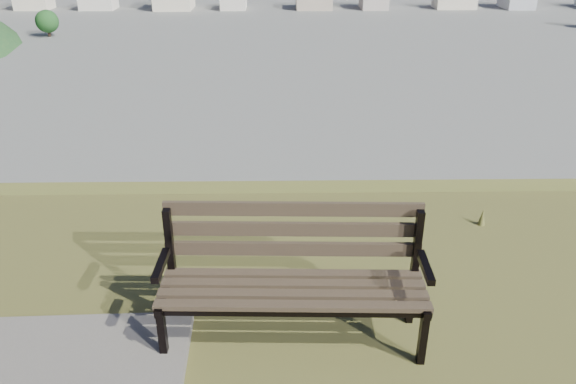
{
  "coord_description": "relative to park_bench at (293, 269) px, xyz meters",
  "views": [
    {
      "loc": [
        0.26,
        -1.97,
        27.93
      ],
      "look_at": [
        0.35,
        3.41,
        25.3
      ],
      "focal_mm": 35.0,
      "sensor_mm": 36.0,
      "label": 1
    }
  ],
  "objects": [
    {
      "name": "park_bench",
      "position": [
        0.0,
        0.0,
        0.0
      ],
      "size": [
        1.98,
        0.69,
        1.02
      ],
      "rotation": [
        0.0,
        0.0,
        -0.03
      ],
      "color": "#3F3424",
      "rests_on": "hilltop_mesa"
    }
  ]
}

